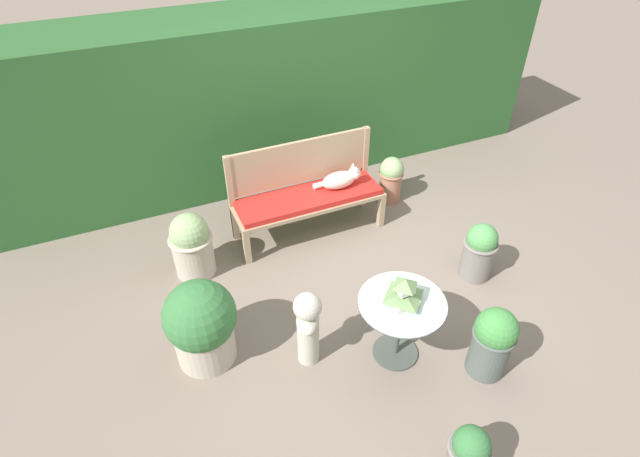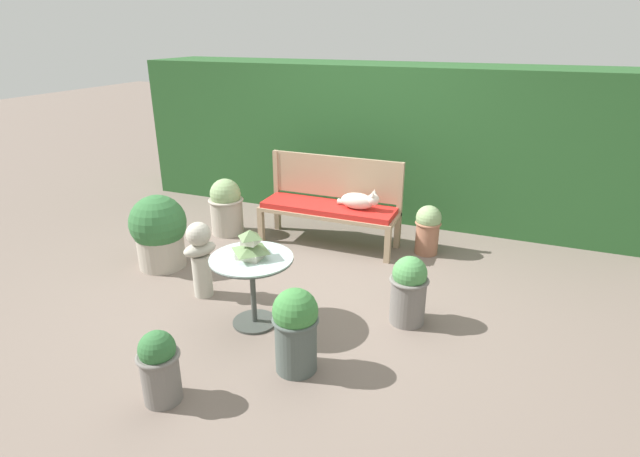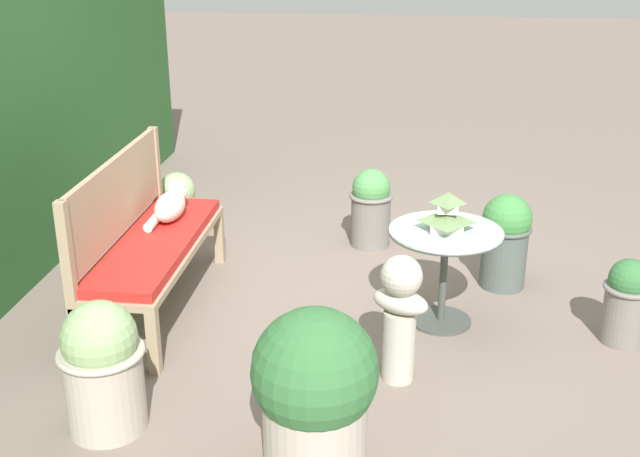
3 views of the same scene
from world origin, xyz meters
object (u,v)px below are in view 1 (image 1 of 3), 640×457
Objects in this scene: potted_plant_table_far at (468,455)px; potted_plant_bench_left at (493,341)px; potted_plant_bench_right at (201,324)px; potted_plant_patio_mid at (391,178)px; garden_bench at (309,200)px; garden_bust at (308,324)px; patio_table at (401,314)px; potted_plant_table_near at (192,245)px; pagoda_birdhouse at (404,293)px; potted_plant_hedge_corner at (479,251)px; cat at (341,179)px.

potted_plant_bench_left is at bearing 42.66° from potted_plant_table_far.
potted_plant_bench_right is 1.39× the size of potted_plant_patio_mid.
garden_bench is at bearing 88.37° from potted_plant_table_far.
garden_bust is at bearing -25.35° from potted_plant_bench_right.
potted_plant_table_far is at bearing -51.42° from potted_plant_bench_right.
potted_plant_table_near reaches higher than patio_table.
pagoda_birdhouse is 0.34× the size of potted_plant_bench_right.
garden_bust is at bearing 152.14° from potted_plant_bench_left.
potted_plant_hedge_corner reaches higher than garden_bench.
potted_plant_hedge_corner is (1.81, 0.26, -0.10)m from garden_bust.
cat is at bearing 4.84° from potted_plant_table_near.
potted_plant_hedge_corner is at bearing -55.52° from garden_bust.
potted_plant_bench_left is 1.17× the size of potted_plant_patio_mid.
patio_table is 0.23m from pagoda_birdhouse.
potted_plant_hedge_corner is 2.54m from potted_plant_bench_right.
potted_plant_patio_mid is (1.14, 2.93, 0.03)m from potted_plant_table_far.
potted_plant_hedge_corner is at bearing 57.12° from potted_plant_bench_left.
potted_plant_hedge_corner is 2.64m from potted_plant_table_near.
potted_plant_patio_mid is (0.71, 0.18, -0.27)m from cat.
garden_bench is at bearing -170.41° from potted_plant_patio_mid.
potted_plant_table_far is (-0.11, -1.03, -0.43)m from pagoda_birdhouse.
pagoda_birdhouse is 0.49× the size of potted_plant_table_far.
garden_bench is at bearing -179.95° from cat.
garden_bench is 1.23m from potted_plant_table_near.
potted_plant_patio_mid is at bearing -19.07° from garden_bust.
cat is 0.77× the size of potted_plant_bench_left.
potted_plant_bench_right reaches higher than potted_plant_bench_left.
potted_plant_bench_right is at bearing 157.18° from patio_table.
potted_plant_patio_mid is at bearing 7.70° from potted_plant_table_near.
pagoda_birdhouse is at bearing -89.11° from garden_bench.
pagoda_birdhouse is 0.38× the size of potted_plant_table_near.
patio_table is (-0.32, -1.73, -0.09)m from cat.
potted_plant_bench_right is at bearing -97.72° from potted_plant_table_near.
garden_bust reaches higher than patio_table.
potted_plant_table_near is 1.04× the size of potted_plant_bench_left.
pagoda_birdhouse is 2.06m from potted_plant_table_near.
potted_plant_patio_mid is (1.03, 1.91, -0.18)m from patio_table.
garden_bust is (-0.63, -1.49, 0.00)m from garden_bench.
garden_bust reaches higher than potted_plant_bench_left.
potted_plant_table_near is (-1.58, -0.13, -0.23)m from cat.
potted_plant_bench_right is (-0.14, -1.01, 0.05)m from potted_plant_table_near.
garden_bust is at bearing 160.12° from pagoda_birdhouse.
cat is 0.64× the size of potted_plant_bench_right.
potted_plant_table_far is at bearing -95.88° from patio_table.
potted_plant_patio_mid is at bearing 13.35° from cat.
potted_plant_table_near is 0.88× the size of potted_plant_bench_right.
potted_plant_table_near reaches higher than potted_plant_patio_mid.
cat is at bearing -166.11° from potted_plant_patio_mid.
cat reaches higher than potted_plant_table_far.
garden_bench is 6.06× the size of pagoda_birdhouse.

